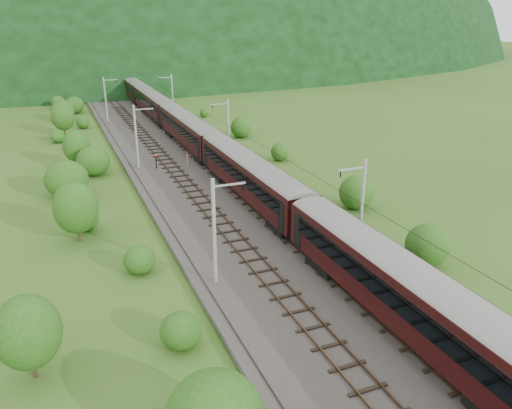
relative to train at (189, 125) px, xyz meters
name	(u,v)px	position (x,y,z in m)	size (l,w,h in m)	color
ground	(291,270)	(-2.40, -38.54, -3.80)	(600.00, 600.00, 0.00)	#3B5A1C
railbed	(245,222)	(-2.40, -28.54, -3.65)	(14.00, 220.00, 0.30)	#38332D
track_left	(221,224)	(-4.80, -28.54, -3.43)	(2.40, 220.00, 0.27)	#513723
track_right	(268,216)	(0.00, -28.54, -3.43)	(2.40, 220.00, 0.27)	#513723
catenary_left	(137,135)	(-8.52, -6.54, 0.70)	(2.54, 192.28, 8.00)	gray
catenary_right	(228,127)	(3.72, -6.54, 0.70)	(2.54, 192.28, 8.00)	gray
overhead_wires	(244,152)	(-2.40, -28.54, 3.30)	(4.83, 198.00, 0.03)	black
mountain_main	(74,52)	(-2.40, 221.46, -3.80)	(504.00, 360.00, 244.00)	black
train	(189,125)	(0.00, 0.00, 0.00)	(3.24, 178.99, 5.65)	black
hazard_post_near	(187,159)	(-2.52, -8.19, -2.65)	(0.18, 0.18, 1.70)	red
hazard_post_far	(140,113)	(-2.13, 28.08, -2.80)	(0.15, 0.15, 1.39)	red
signal	(156,160)	(-6.61, -8.10, -2.41)	(0.20, 0.20, 1.85)	black
vegetation_left	(90,202)	(-15.91, -22.64, -1.67)	(11.66, 146.75, 5.51)	#234913
vegetation_right	(355,197)	(9.03, -29.80, -2.31)	(6.65, 101.82, 3.20)	#234913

